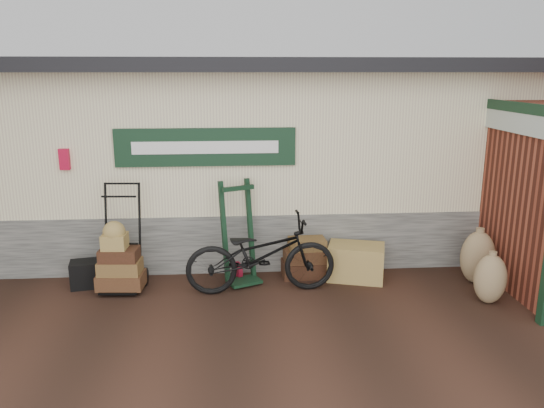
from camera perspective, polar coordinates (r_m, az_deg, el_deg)
The scene contains 11 objects.
ground at distance 7.34m, azimuth -4.66°, elevation -10.21°, with size 80.00×80.00×0.00m, color black.
station_building at distance 9.53m, azimuth -4.81°, elevation 5.61°, with size 14.40×4.10×3.20m.
brick_outbuilding at distance 9.29m, azimuth 25.57°, elevation 2.09°, with size 1.71×4.51×2.62m.
porter_trolley at distance 7.75m, azimuth -15.88°, elevation -3.35°, with size 0.76×0.57×1.53m, color black, non-canonical shape.
green_barrow at distance 7.68m, azimuth -3.58°, elevation -3.08°, with size 0.54×0.46×1.50m, color black, non-canonical shape.
suitcase_stack at distance 8.03m, azimuth 3.56°, elevation -5.71°, with size 0.68×0.43×0.60m, color #332010, non-canonical shape.
wicker_hamper at distance 8.01m, azimuth 9.02°, elevation -6.17°, with size 0.81×0.53×0.53m, color olive.
black_trunk at distance 8.12m, azimuth -19.52°, elevation -7.12°, with size 0.38×0.33×0.38m, color black.
bicycle at distance 7.36m, azimuth -1.21°, elevation -5.02°, with size 2.08×0.73×1.21m, color black.
burlap_sack_left at distance 8.28m, azimuth 21.24°, elevation -5.37°, with size 0.49×0.41×0.78m, color #8C684B.
burlap_sack_right at distance 7.66m, azimuth 22.42°, elevation -7.46°, with size 0.43×0.36×0.68m, color #8C684B.
Camera 1 is at (0.09, -6.69, 3.02)m, focal length 35.00 mm.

